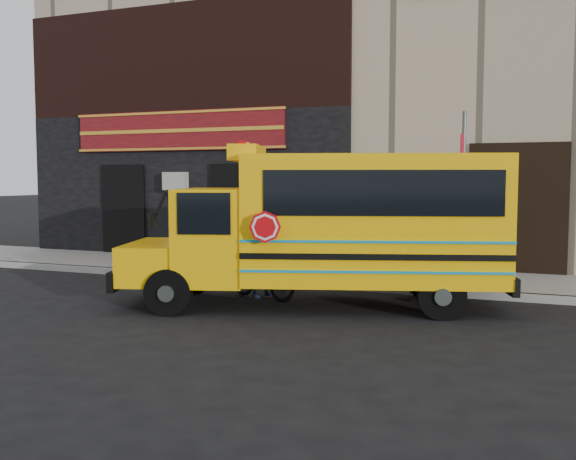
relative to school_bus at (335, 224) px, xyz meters
The scene contains 8 objects.
ground 2.00m from the school_bus, 141.28° to the right, with size 120.00×120.00×0.00m, color black.
curb 2.50m from the school_bus, 120.06° to the left, with size 40.00×0.20×0.15m, color #9FA09B.
sidewalk 3.72m from the school_bus, 107.42° to the left, with size 40.00×3.00×0.15m, color gray.
building 10.73m from the school_bus, 96.35° to the left, with size 20.00×10.70×12.00m.
school_bus is the anchor object (origin of this frame).
sign_pole 3.05m from the school_bus, 48.43° to the left, with size 0.09×0.32×3.67m.
bicycle 1.83m from the school_bus, behind, with size 0.49×1.74×1.04m, color black.
cyclist 1.67m from the school_bus, behind, with size 0.59×0.39×1.63m, color #101932.
Camera 1 is at (4.46, -10.25, 2.35)m, focal length 40.00 mm.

